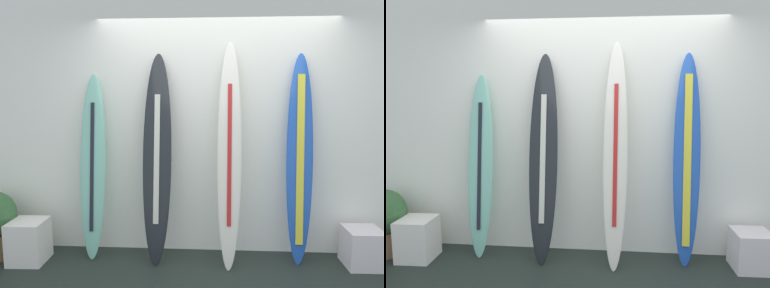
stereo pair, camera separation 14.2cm
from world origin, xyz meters
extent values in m
cube|color=white|center=(0.00, 1.30, 1.40)|extent=(7.20, 0.20, 2.80)
ellipsoid|color=#7CC7B1|center=(-1.29, 1.01, 0.97)|extent=(0.27, 0.33, 1.93)
cube|color=black|center=(-1.29, 0.97, 0.97)|extent=(0.04, 0.19, 1.33)
cone|color=black|center=(-1.29, 0.94, 0.17)|extent=(0.07, 0.08, 0.11)
ellipsoid|color=black|center=(-0.60, 0.95, 1.07)|extent=(0.29, 0.43, 2.14)
cube|color=beige|center=(-0.60, 0.91, 1.08)|extent=(0.06, 0.23, 1.29)
ellipsoid|color=silver|center=(0.13, 0.94, 1.13)|extent=(0.25, 0.49, 2.25)
cube|color=#B32120|center=(0.13, 0.91, 1.13)|extent=(0.05, 0.28, 1.39)
ellipsoid|color=blue|center=(0.84, 1.01, 1.07)|extent=(0.28, 0.33, 2.13)
cube|color=yellow|center=(0.84, 0.98, 1.07)|extent=(0.08, 0.22, 1.70)
cone|color=black|center=(0.84, 0.94, 0.19)|extent=(0.07, 0.08, 0.11)
cube|color=silver|center=(1.48, 0.92, 0.19)|extent=(0.36, 0.36, 0.38)
cube|color=silver|center=(-1.92, 0.81, 0.22)|extent=(0.36, 0.36, 0.43)
camera|label=1|loc=(-0.02, -2.62, 1.70)|focal=33.65mm
camera|label=2|loc=(0.12, -2.61, 1.70)|focal=33.65mm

